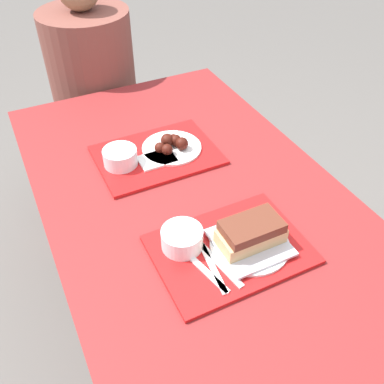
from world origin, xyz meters
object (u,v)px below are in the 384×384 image
brisket_sandwich_plate (251,236)px  tray_far (157,155)px  tray_near (230,249)px  bowl_coleslaw_near (182,238)px  wings_plate_far (172,145)px  bowl_coleslaw_far (120,156)px  person_seated_across (91,68)px

brisket_sandwich_plate → tray_far: bearing=97.4°
tray_near → brisket_sandwich_plate: (0.05, -0.01, 0.04)m
bowl_coleslaw_near → wings_plate_far: size_ratio=0.54×
brisket_sandwich_plate → tray_near: bearing=163.9°
tray_far → bowl_coleslaw_near: bearing=-103.4°
bowl_coleslaw_near → brisket_sandwich_plate: bearing=-25.6°
bowl_coleslaw_far → person_seated_across: size_ratio=0.15×
bowl_coleslaw_near → wings_plate_far: bowl_coleslaw_near is taller
brisket_sandwich_plate → person_seated_across: 1.25m
tray_near → bowl_coleslaw_far: bowl_coleslaw_far is taller
tray_near → brisket_sandwich_plate: 0.07m
brisket_sandwich_plate → wings_plate_far: 0.49m
tray_far → brisket_sandwich_plate: 0.50m
wings_plate_far → person_seated_across: person_seated_across is taller
tray_near → person_seated_across: 1.23m
bowl_coleslaw_near → bowl_coleslaw_far: bearing=94.2°
bowl_coleslaw_near → wings_plate_far: 0.44m
bowl_coleslaw_far → wings_plate_far: (0.18, 0.00, -0.01)m
tray_near → person_seated_across: (-0.03, 1.23, 0.00)m
bowl_coleslaw_near → wings_plate_far: bearing=69.7°
brisket_sandwich_plate → bowl_coleslaw_far: 0.53m
bowl_coleslaw_near → bowl_coleslaw_far: size_ratio=1.00×
tray_near → tray_far: size_ratio=1.00×
brisket_sandwich_plate → bowl_coleslaw_far: size_ratio=1.92×
bowl_coleslaw_near → brisket_sandwich_plate: brisket_sandwich_plate is taller
bowl_coleslaw_far → person_seated_across: 0.76m
brisket_sandwich_plate → wings_plate_far: (-0.01, 0.49, -0.02)m
bowl_coleslaw_far → tray_near: bearing=-73.5°
tray_near → tray_far: bearing=91.6°
tray_near → wings_plate_far: wings_plate_far is taller
tray_far → wings_plate_far: (0.06, 0.00, 0.02)m
tray_far → bowl_coleslaw_near: bowl_coleslaw_near is taller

